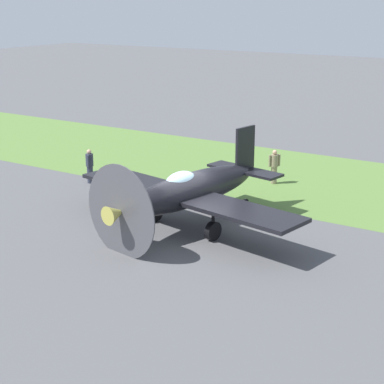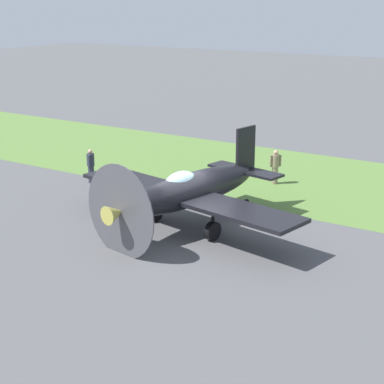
{
  "view_description": "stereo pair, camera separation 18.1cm",
  "coord_description": "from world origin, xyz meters",
  "px_view_note": "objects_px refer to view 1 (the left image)",
  "views": [
    {
      "loc": [
        -12.44,
        19.92,
        8.96
      ],
      "look_at": [
        0.39,
        -0.54,
        1.48
      ],
      "focal_mm": 58.89,
      "sensor_mm": 36.0,
      "label": 1
    },
    {
      "loc": [
        -12.59,
        19.83,
        8.96
      ],
      "look_at": [
        0.39,
        -0.54,
        1.48
      ],
      "focal_mm": 58.89,
      "sensor_mm": 36.0,
      "label": 2
    }
  ],
  "objects_px": {
    "airplane_lead": "(189,190)",
    "ground_crew_chief": "(90,165)",
    "ground_crew_mechanic": "(274,166)",
    "runway_marker_cone": "(137,178)"
  },
  "relations": [
    {
      "from": "airplane_lead",
      "to": "ground_crew_chief",
      "type": "height_order",
      "value": "airplane_lead"
    },
    {
      "from": "ground_crew_chief",
      "to": "ground_crew_mechanic",
      "type": "xyz_separation_m",
      "value": [
        -7.9,
        -4.82,
        0.0
      ]
    },
    {
      "from": "ground_crew_chief",
      "to": "runway_marker_cone",
      "type": "height_order",
      "value": "ground_crew_chief"
    },
    {
      "from": "ground_crew_mechanic",
      "to": "runway_marker_cone",
      "type": "distance_m",
      "value": 6.98
    },
    {
      "from": "ground_crew_mechanic",
      "to": "runway_marker_cone",
      "type": "xyz_separation_m",
      "value": [
        6.02,
        3.46,
        -0.69
      ]
    },
    {
      "from": "ground_crew_chief",
      "to": "ground_crew_mechanic",
      "type": "distance_m",
      "value": 9.26
    },
    {
      "from": "airplane_lead",
      "to": "ground_crew_mechanic",
      "type": "bearing_deg",
      "value": -81.04
    },
    {
      "from": "ground_crew_chief",
      "to": "runway_marker_cone",
      "type": "relative_size",
      "value": 3.93
    },
    {
      "from": "ground_crew_mechanic",
      "to": "runway_marker_cone",
      "type": "relative_size",
      "value": 3.93
    },
    {
      "from": "ground_crew_chief",
      "to": "runway_marker_cone",
      "type": "xyz_separation_m",
      "value": [
        -1.89,
        -1.36,
        -0.69
      ]
    }
  ]
}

